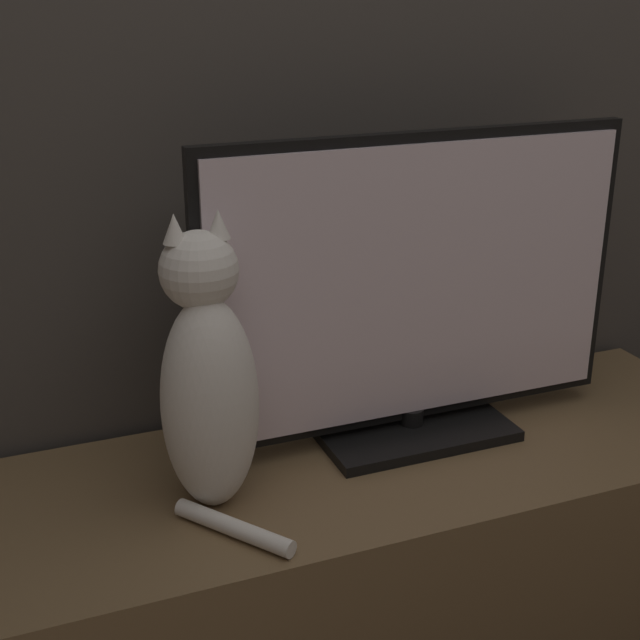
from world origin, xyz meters
The scene contains 3 objects.
tv_stand centered at (0.00, 0.93, 0.22)m, with size 1.51×0.49×0.43m.
tv centered at (0.12, 1.00, 0.70)m, with size 0.81×0.22×0.56m.
cat centered at (-0.29, 0.91, 0.65)m, with size 0.16×0.29×0.48m.
Camera 1 is at (-0.60, -0.33, 1.24)m, focal length 50.00 mm.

